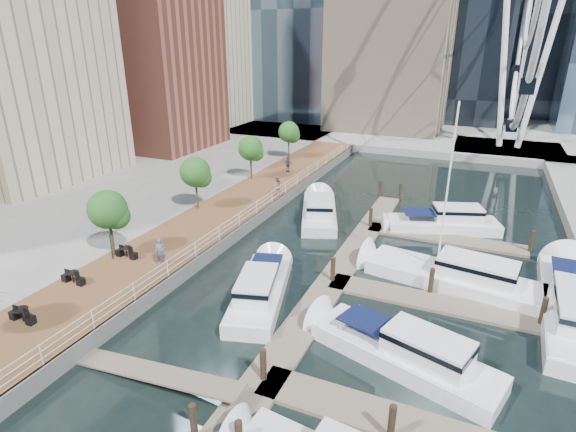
# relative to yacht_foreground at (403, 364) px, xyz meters

# --- Properties ---
(ground) EXTENTS (520.00, 520.00, 0.00)m
(ground) POSITION_rel_yacht_foreground_xyz_m (-8.63, -1.84, 0.00)
(ground) COLOR black
(ground) RESTS_ON ground
(boardwalk) EXTENTS (6.00, 60.00, 1.00)m
(boardwalk) POSITION_rel_yacht_foreground_xyz_m (-17.63, 13.16, 0.50)
(boardwalk) COLOR brown
(boardwalk) RESTS_ON ground
(seawall) EXTENTS (0.25, 60.00, 1.00)m
(seawall) POSITION_rel_yacht_foreground_xyz_m (-14.63, 13.16, 0.50)
(seawall) COLOR #595954
(seawall) RESTS_ON ground
(land_inland) EXTENTS (48.00, 90.00, 1.00)m
(land_inland) POSITION_rel_yacht_foreground_xyz_m (-44.63, 13.16, 0.50)
(land_inland) COLOR gray
(land_inland) RESTS_ON ground
(land_far) EXTENTS (200.00, 114.00, 1.00)m
(land_far) POSITION_rel_yacht_foreground_xyz_m (-8.63, 100.16, 0.50)
(land_far) COLOR gray
(land_far) RESTS_ON ground
(pier) EXTENTS (14.00, 12.00, 1.00)m
(pier) POSITION_rel_yacht_foreground_xyz_m (5.37, 50.16, 0.50)
(pier) COLOR gray
(pier) RESTS_ON ground
(railing) EXTENTS (0.10, 60.00, 1.05)m
(railing) POSITION_rel_yacht_foreground_xyz_m (-14.73, 13.16, 1.52)
(railing) COLOR white
(railing) RESTS_ON boardwalk
(floating_docks) EXTENTS (16.00, 34.00, 2.60)m
(floating_docks) POSITION_rel_yacht_foreground_xyz_m (-0.66, 8.14, 0.49)
(floating_docks) COLOR #6D6051
(floating_docks) RESTS_ON ground
(midrise_condos) EXTENTS (19.00, 67.00, 28.00)m
(midrise_condos) POSITION_rel_yacht_foreground_xyz_m (-42.20, 24.98, 13.42)
(midrise_condos) COLOR #BCAD8E
(midrise_condos) RESTS_ON ground
(street_trees) EXTENTS (2.60, 42.60, 4.60)m
(street_trees) POSITION_rel_yacht_foreground_xyz_m (-20.03, 12.16, 4.29)
(street_trees) COLOR #3F2B1C
(street_trees) RESTS_ON ground
(cafe_tables) EXTENTS (2.50, 13.70, 0.74)m
(cafe_tables) POSITION_rel_yacht_foreground_xyz_m (-19.03, -3.84, 1.37)
(cafe_tables) COLOR black
(cafe_tables) RESTS_ON ground
(yacht_foreground) EXTENTS (10.43, 5.61, 2.15)m
(yacht_foreground) POSITION_rel_yacht_foreground_xyz_m (0.00, 0.00, 0.00)
(yacht_foreground) COLOR white
(yacht_foreground) RESTS_ON ground
(pedestrian_near) EXTENTS (0.80, 0.77, 1.85)m
(pedestrian_near) POSITION_rel_yacht_foreground_xyz_m (-16.12, 2.29, 1.92)
(pedestrian_near) COLOR #4E5669
(pedestrian_near) RESTS_ON boardwalk
(pedestrian_mid) EXTENTS (1.15, 1.20, 1.94)m
(pedestrian_mid) POSITION_rel_yacht_foreground_xyz_m (-15.13, 18.04, 1.97)
(pedestrian_mid) COLOR #906B63
(pedestrian_mid) RESTS_ON boardwalk
(pedestrian_far) EXTENTS (1.07, 0.56, 1.74)m
(pedestrian_far) POSITION_rel_yacht_foreground_xyz_m (-17.47, 26.10, 1.87)
(pedestrian_far) COLOR #2E3139
(pedestrian_far) RESTS_ON boardwalk
(moored_yachts) EXTENTS (23.79, 31.10, 11.50)m
(moored_yachts) POSITION_rel_yacht_foreground_xyz_m (0.49, 8.83, 0.00)
(moored_yachts) COLOR white
(moored_yachts) RESTS_ON ground
(cafe_seating) EXTENTS (4.06, 16.90, 2.49)m
(cafe_seating) POSITION_rel_yacht_foreground_xyz_m (-19.53, -5.33, 2.19)
(cafe_seating) COLOR #103D25
(cafe_seating) RESTS_ON ground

